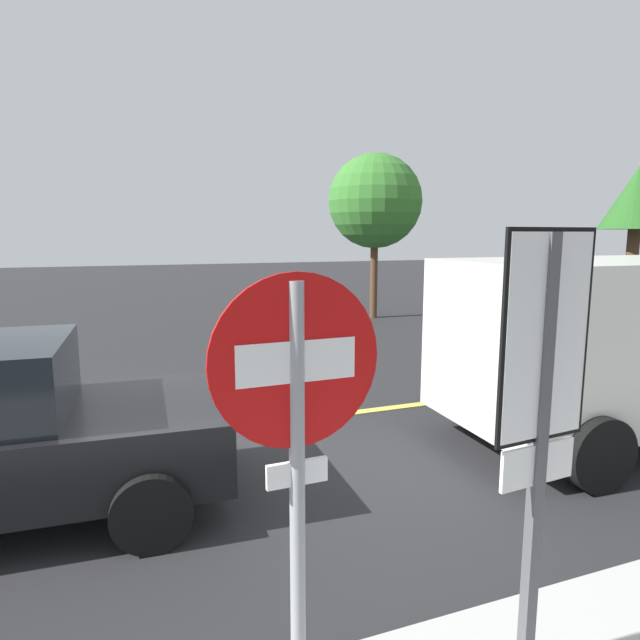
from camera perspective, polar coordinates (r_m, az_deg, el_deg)
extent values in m
plane|color=#262628|center=(7.14, -18.11, -11.86)|extent=(80.00, 80.00, 0.00)
cube|color=#E0D14C|center=(7.82, 4.72, -9.54)|extent=(28.00, 0.16, 0.01)
cylinder|color=gray|center=(2.60, -2.37, -21.95)|extent=(0.07, 0.07, 2.30)
cylinder|color=red|center=(2.29, -2.50, -4.37)|extent=(0.76, 0.04, 0.76)
cube|color=white|center=(2.29, -2.50, -4.37)|extent=(0.53, 0.04, 0.18)
cube|color=white|center=(2.46, -2.42, -15.78)|extent=(0.28, 0.03, 0.11)
cube|color=#4C4C51|center=(2.92, 21.71, -16.80)|extent=(0.06, 0.06, 2.50)
cube|color=white|center=(2.68, 22.67, -1.65)|extent=(0.50, 0.07, 0.95)
cube|color=black|center=(2.68, 22.67, -1.65)|extent=(0.54, 0.06, 0.99)
cube|color=white|center=(2.85, 21.90, -13.89)|extent=(0.45, 0.06, 0.20)
cylinder|color=black|center=(7.51, 16.12, -7.67)|extent=(0.77, 0.29, 0.76)
cylinder|color=black|center=(6.07, 27.11, -12.36)|extent=(0.77, 0.29, 0.76)
cylinder|color=black|center=(6.41, -17.55, -11.22)|extent=(0.65, 0.25, 0.64)
cylinder|color=black|center=(4.73, -17.30, -18.69)|extent=(0.65, 0.25, 0.64)
cylinder|color=#513823|center=(16.33, 5.69, 4.95)|extent=(0.22, 0.22, 2.70)
sphere|color=#387A2D|center=(16.32, 5.81, 12.34)|extent=(2.75, 2.75, 2.75)
cylinder|color=#513823|center=(19.61, 29.88, 4.40)|extent=(0.37, 0.37, 2.65)
cone|color=#286023|center=(19.61, 30.40, 11.05)|extent=(2.15, 2.15, 1.91)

